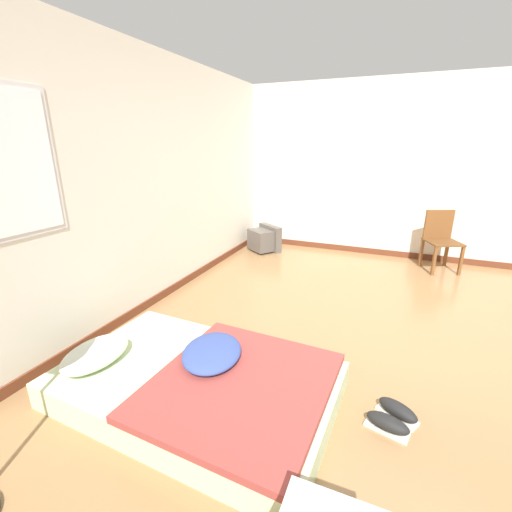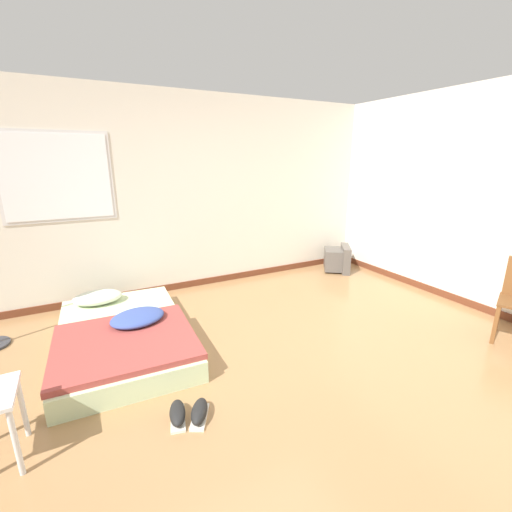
# 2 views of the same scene
# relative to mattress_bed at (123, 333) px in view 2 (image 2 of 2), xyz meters

# --- Properties ---
(ground_plane) EXTENTS (20.00, 20.00, 0.00)m
(ground_plane) POSITION_rel_mattress_bed_xyz_m (0.95, -1.29, -0.13)
(ground_plane) COLOR #997047
(wall_back) EXTENTS (8.35, 0.08, 2.60)m
(wall_back) POSITION_rel_mattress_bed_xyz_m (0.92, 1.27, 1.16)
(wall_back) COLOR silver
(wall_back) RESTS_ON ground_plane
(mattress_bed) EXTENTS (1.24, 1.92, 0.34)m
(mattress_bed) POSITION_rel_mattress_bed_xyz_m (0.00, 0.00, 0.00)
(mattress_bed) COLOR beige
(mattress_bed) RESTS_ON ground_plane
(crt_tv) EXTENTS (0.58, 0.60, 0.41)m
(crt_tv) POSITION_rel_mattress_bed_xyz_m (3.42, 0.84, 0.07)
(crt_tv) COLOR #56514C
(crt_tv) RESTS_ON ground_plane
(sneaker_pair) EXTENTS (0.34, 0.33, 0.10)m
(sneaker_pair) POSITION_rel_mattress_bed_xyz_m (0.27, -1.26, -0.08)
(sneaker_pair) COLOR silver
(sneaker_pair) RESTS_ON ground_plane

